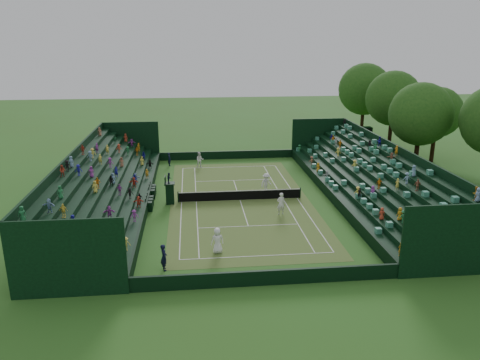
# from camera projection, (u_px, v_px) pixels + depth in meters

# --- Properties ---
(ground) EXTENTS (160.00, 160.00, 0.00)m
(ground) POSITION_uv_depth(u_px,v_px,m) (240.00, 200.00, 44.12)
(ground) COLOR #34621E
(ground) RESTS_ON ground
(court_surface) EXTENTS (12.97, 26.77, 0.01)m
(court_surface) POSITION_uv_depth(u_px,v_px,m) (240.00, 200.00, 44.12)
(court_surface) COLOR #317226
(court_surface) RESTS_ON ground
(perimeter_wall_north) EXTENTS (17.17, 0.20, 1.00)m
(perimeter_wall_north) POSITION_uv_depth(u_px,v_px,m) (227.00, 155.00, 59.08)
(perimeter_wall_north) COLOR black
(perimeter_wall_north) RESTS_ON ground
(perimeter_wall_south) EXTENTS (17.17, 0.20, 1.00)m
(perimeter_wall_south) POSITION_uv_depth(u_px,v_px,m) (267.00, 278.00, 28.86)
(perimeter_wall_south) COLOR black
(perimeter_wall_south) RESTS_ON ground
(perimeter_wall_east) EXTENTS (0.20, 31.77, 1.00)m
(perimeter_wall_east) POSITION_uv_depth(u_px,v_px,m) (328.00, 192.00, 44.83)
(perimeter_wall_east) COLOR black
(perimeter_wall_east) RESTS_ON ground
(perimeter_wall_west) EXTENTS (0.20, 31.77, 1.00)m
(perimeter_wall_west) POSITION_uv_depth(u_px,v_px,m) (149.00, 198.00, 43.11)
(perimeter_wall_west) COLOR black
(perimeter_wall_west) RESTS_ON ground
(north_grandstand) EXTENTS (6.60, 32.00, 4.90)m
(north_grandstand) POSITION_uv_depth(u_px,v_px,m) (371.00, 180.00, 44.95)
(north_grandstand) COLOR black
(north_grandstand) RESTS_ON ground
(south_grandstand) EXTENTS (6.60, 32.00, 4.90)m
(south_grandstand) POSITION_uv_depth(u_px,v_px,m) (101.00, 189.00, 42.38)
(south_grandstand) COLOR black
(south_grandstand) RESTS_ON ground
(tennis_net) EXTENTS (11.67, 0.10, 1.06)m
(tennis_net) POSITION_uv_depth(u_px,v_px,m) (240.00, 195.00, 43.96)
(tennis_net) COLOR black
(tennis_net) RESTS_ON ground
(scoreboard_tower) EXTENTS (2.00, 1.00, 3.70)m
(scoreboard_tower) POSITION_uv_depth(u_px,v_px,m) (364.00, 131.00, 60.22)
(scoreboard_tower) COLOR black
(scoreboard_tower) RESTS_ON ground
(tree_row) EXTENTS (11.84, 37.58, 11.29)m
(tree_row) POSITION_uv_depth(u_px,v_px,m) (420.00, 106.00, 55.26)
(tree_row) COLOR black
(tree_row) RESTS_ON ground
(umpire_chair) EXTENTS (0.94, 0.94, 2.97)m
(umpire_chair) POSITION_uv_depth(u_px,v_px,m) (170.00, 190.00, 42.88)
(umpire_chair) COLOR black
(umpire_chair) RESTS_ON ground
(courtside_chairs) EXTENTS (0.57, 5.54, 1.24)m
(courtside_chairs) POSITION_uv_depth(u_px,v_px,m) (151.00, 197.00, 43.59)
(courtside_chairs) COLOR black
(courtside_chairs) RESTS_ON ground
(player_near_west) EXTENTS (1.01, 0.75, 1.88)m
(player_near_west) POSITION_uv_depth(u_px,v_px,m) (217.00, 241.00, 33.07)
(player_near_west) COLOR white
(player_near_west) RESTS_ON ground
(player_near_east) EXTENTS (0.79, 0.59, 1.98)m
(player_near_east) POSITION_uv_depth(u_px,v_px,m) (281.00, 204.00, 40.29)
(player_near_east) COLOR silver
(player_near_east) RESTS_ON ground
(player_far_west) EXTENTS (0.90, 0.71, 1.83)m
(player_far_west) POSITION_uv_depth(u_px,v_px,m) (200.00, 160.00, 55.06)
(player_far_west) COLOR white
(player_far_west) RESTS_ON ground
(player_far_east) EXTENTS (1.44, 1.28, 1.94)m
(player_far_east) POSITION_uv_depth(u_px,v_px,m) (266.00, 183.00, 46.18)
(player_far_east) COLOR white
(player_far_east) RESTS_ON ground
(line_judge_north) EXTENTS (0.55, 0.67, 1.60)m
(line_judge_north) POSITION_uv_depth(u_px,v_px,m) (169.00, 159.00, 55.74)
(line_judge_north) COLOR black
(line_judge_north) RESTS_ON ground
(line_judge_south) EXTENTS (0.58, 0.75, 1.83)m
(line_judge_south) POSITION_uv_depth(u_px,v_px,m) (164.00, 257.00, 30.62)
(line_judge_south) COLOR black
(line_judge_south) RESTS_ON ground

